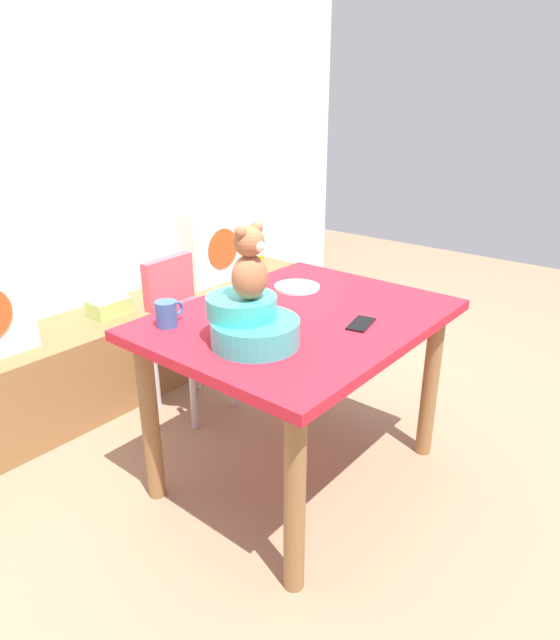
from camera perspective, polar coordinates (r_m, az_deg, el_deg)
ground_plane at (r=2.47m, az=1.86°, el=-15.54°), size 8.00×8.00×0.00m
back_wall at (r=3.08m, az=-20.97°, el=16.82°), size 4.40×0.10×2.60m
window_bench at (r=3.12m, az=-15.78°, el=-3.00°), size 2.60×0.44×0.46m
pillow_floral_right at (r=3.36m, az=-6.87°, el=7.65°), size 0.44×0.15×0.44m
book_stack at (r=2.98m, az=-17.43°, el=1.31°), size 0.20×0.14×0.09m
dining_table at (r=2.15m, az=2.06°, el=-2.19°), size 1.15×0.89×0.74m
highchair at (r=2.74m, az=-9.51°, el=0.59°), size 0.34×0.47×0.79m
infant_seat_teal at (r=1.83m, az=-3.08°, el=-0.36°), size 0.30×0.33×0.16m
teddy_bear at (r=1.77m, az=-3.20°, el=5.84°), size 0.13×0.12×0.25m
ketchup_bottle at (r=2.38m, az=-2.53°, el=5.42°), size 0.07×0.07×0.18m
coffee_mug at (r=2.02m, az=-11.75°, el=0.67°), size 0.12×0.08×0.09m
dinner_plate_near at (r=2.40m, az=1.80°, el=3.48°), size 0.20×0.20×0.01m
cell_phone at (r=2.03m, az=8.47°, el=-0.40°), size 0.16×0.10×0.01m
table_fork at (r=2.18m, az=-2.28°, el=1.48°), size 0.14×0.13×0.01m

